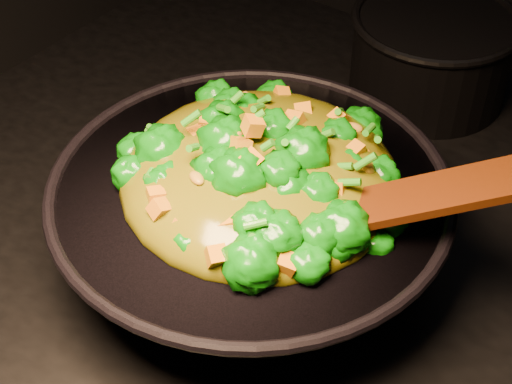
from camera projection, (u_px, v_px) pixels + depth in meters
The scene contains 4 objects.
wok at pixel (250, 226), 0.83m from camera, with size 0.40×0.40×0.11m, color black, non-canonical shape.
stir_fry at pixel (260, 145), 0.76m from camera, with size 0.28×0.28×0.10m, color #0C6F07, non-canonical shape.
spatula at pixel (441, 193), 0.70m from camera, with size 0.34×0.05×0.01m, color #371407.
back_pot at pixel (431, 56), 1.06m from camera, with size 0.21×0.21×0.12m, color black.
Camera 1 is at (0.26, -0.56, 1.54)m, focal length 55.00 mm.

